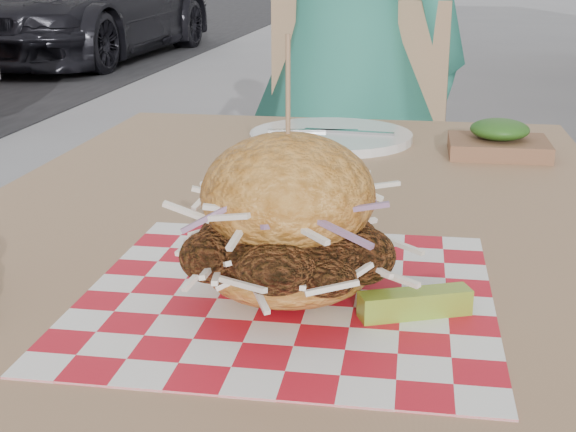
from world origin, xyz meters
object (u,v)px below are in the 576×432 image
patio_chair (356,176)px  car_dark (90,2)px  sandwich (288,227)px  diner (343,59)px  patio_table (295,273)px

patio_chair → car_dark: bearing=120.8°
sandwich → car_dark: bearing=113.5°
car_dark → patio_chair: bearing=-59.4°
diner → car_dark: diner is taller
diner → patio_table: 1.04m
patio_table → patio_chair: patio_chair is taller
car_dark → patio_chair: size_ratio=4.41×
car_dark → patio_table: 8.50m
diner → patio_chair: bearing=120.5°
patio_table → patio_chair: bearing=89.6°
car_dark → sandwich: car_dark is taller
patio_table → sandwich: bearing=-82.9°
patio_table → patio_chair: 0.93m
patio_chair → sandwich: sandwich is taller
diner → patio_chair: 0.28m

